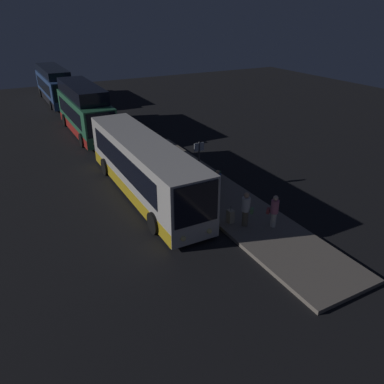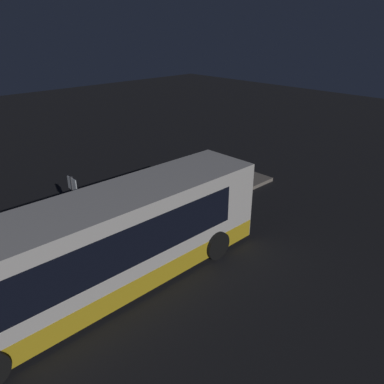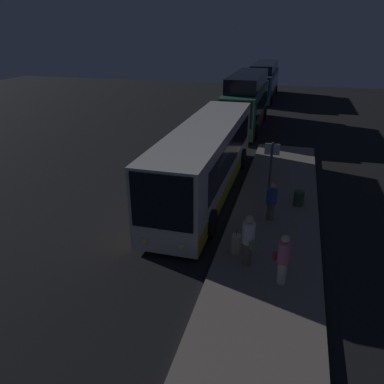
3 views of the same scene
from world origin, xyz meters
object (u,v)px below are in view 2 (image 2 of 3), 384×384
(passenger_waiting, at_px, (112,207))
(passenger_boarding, at_px, (175,176))
(sign_post, at_px, (75,202))
(trash_bin, at_px, (63,222))
(suitcase, at_px, (177,205))
(bus_lead, at_px, (95,251))
(passenger_with_bags, at_px, (179,186))

(passenger_waiting, bearing_deg, passenger_boarding, 89.48)
(passenger_waiting, distance_m, sign_post, 1.88)
(passenger_boarding, height_order, trash_bin, passenger_boarding)
(sign_post, bearing_deg, passenger_waiting, 8.07)
(passenger_boarding, bearing_deg, suitcase, 100.53)
(trash_bin, bearing_deg, passenger_boarding, -4.17)
(passenger_boarding, xyz_separation_m, trash_bin, (-5.77, 0.42, -0.57))
(bus_lead, bearing_deg, passenger_boarding, 30.60)
(bus_lead, height_order, trash_bin, bus_lead)
(suitcase, bearing_deg, passenger_waiting, 161.41)
(sign_post, bearing_deg, passenger_boarding, 8.86)
(bus_lead, xyz_separation_m, suitcase, (5.40, 2.36, -1.09))
(passenger_with_bags, bearing_deg, sign_post, -136.04)
(passenger_with_bags, xyz_separation_m, sign_post, (-5.02, 0.23, 0.74))
(passenger_waiting, height_order, passenger_with_bags, passenger_with_bags)
(passenger_with_bags, distance_m, trash_bin, 5.32)
(bus_lead, distance_m, sign_post, 3.22)
(sign_post, height_order, trash_bin, sign_post)
(passenger_with_bags, relative_size, suitcase, 1.96)
(passenger_boarding, xyz_separation_m, passenger_waiting, (-4.08, -0.66, -0.06))
(passenger_waiting, distance_m, trash_bin, 2.07)
(passenger_waiting, xyz_separation_m, trash_bin, (-1.69, 1.08, -0.51))
(passenger_waiting, distance_m, suitcase, 2.98)
(bus_lead, xyz_separation_m, passenger_with_bags, (5.98, 2.83, -0.47))
(passenger_boarding, distance_m, sign_post, 5.86)
(bus_lead, bearing_deg, passenger_waiting, 51.57)
(passenger_with_bags, height_order, suitcase, passenger_with_bags)
(sign_post, bearing_deg, passenger_with_bags, -2.64)
(passenger_with_bags, bearing_deg, passenger_boarding, 104.24)
(passenger_waiting, bearing_deg, bus_lead, -48.14)
(passenger_waiting, relative_size, trash_bin, 2.43)
(bus_lead, bearing_deg, sign_post, 72.65)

